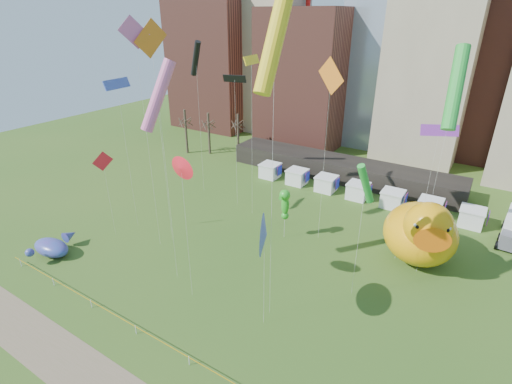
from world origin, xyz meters
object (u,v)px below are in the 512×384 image
Objects in this scene: small_duck at (399,234)px; seahorse_green at (285,202)px; big_duck at (421,232)px; seahorse_purple at (399,234)px; whale_inflatable at (53,246)px.

small_duck is 13.88m from seahorse_green.
big_duck is at bearing -56.46° from small_duck.
seahorse_purple reaches higher than whale_inflatable.
seahorse_green is 1.35× the size of seahorse_purple.
whale_inflatable is (-35.11, -20.73, -2.76)m from big_duck.
small_duck is at bearing 113.76° from seahorse_purple.
seahorse_green is 13.05m from seahorse_purple.
small_duck is at bearing 28.37° from seahorse_green.
small_duck is 39.86m from whale_inflatable.
small_duck is 0.73× the size of whale_inflatable.
seahorse_purple is at bearing -96.10° from small_duck.
small_duck is 0.71× the size of seahorse_green.
seahorse_purple is (0.48, -3.07, 1.76)m from small_duck.
whale_inflatable is at bearing -136.79° from seahorse_green.
big_duck is 15.17m from seahorse_green.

